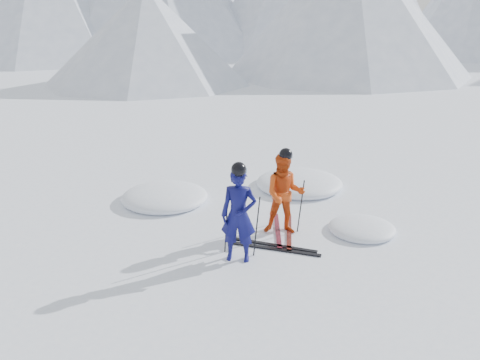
% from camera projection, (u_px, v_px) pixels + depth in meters
% --- Properties ---
extents(ground, '(160.00, 160.00, 0.00)m').
position_uv_depth(ground, '(314.00, 255.00, 9.29)').
color(ground, white).
rests_on(ground, ground).
extents(skier_blue, '(0.70, 0.54, 1.72)m').
position_uv_depth(skier_blue, '(239.00, 215.00, 8.88)').
color(skier_blue, '#0D0E4E').
rests_on(skier_blue, ground).
extents(skier_red, '(0.95, 0.84, 1.65)m').
position_uv_depth(skier_red, '(285.00, 194.00, 9.98)').
color(skier_red, '#D04410').
rests_on(skier_red, ground).
extents(pole_blue_left, '(0.12, 0.08, 1.15)m').
position_uv_depth(pole_blue_left, '(226.00, 224.00, 9.20)').
color(pole_blue_left, black).
rests_on(pole_blue_left, ground).
extents(pole_blue_right, '(0.12, 0.07, 1.15)m').
position_uv_depth(pole_blue_right, '(257.00, 227.00, 9.11)').
color(pole_blue_right, black).
rests_on(pole_blue_right, ground).
extents(pole_red_left, '(0.11, 0.09, 1.10)m').
position_uv_depth(pole_red_left, '(273.00, 201.00, 10.39)').
color(pole_red_left, black).
rests_on(pole_red_left, ground).
extents(pole_red_right, '(0.11, 0.08, 1.10)m').
position_uv_depth(pole_red_right, '(301.00, 206.00, 10.10)').
color(pole_red_right, black).
rests_on(pole_red_right, ground).
extents(ski_worn_left, '(0.66, 1.63, 0.03)m').
position_uv_depth(ski_worn_left, '(278.00, 231.00, 10.28)').
color(ski_worn_left, black).
rests_on(ski_worn_left, ground).
extents(ski_worn_right, '(0.54, 1.66, 0.03)m').
position_uv_depth(ski_worn_right, '(289.00, 232.00, 10.20)').
color(ski_worn_right, black).
rests_on(ski_worn_right, ground).
extents(ski_loose_a, '(1.70, 0.11, 0.03)m').
position_uv_depth(ski_loose_a, '(273.00, 245.00, 9.66)').
color(ski_loose_a, black).
rests_on(ski_loose_a, ground).
extents(ski_loose_b, '(1.70, 0.17, 0.03)m').
position_uv_depth(ski_loose_b, '(276.00, 249.00, 9.50)').
color(ski_loose_b, black).
rests_on(ski_loose_b, ground).
extents(snow_lumps, '(9.21, 6.74, 0.47)m').
position_uv_depth(snow_lumps, '(267.00, 204.00, 11.72)').
color(snow_lumps, white).
rests_on(snow_lumps, ground).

